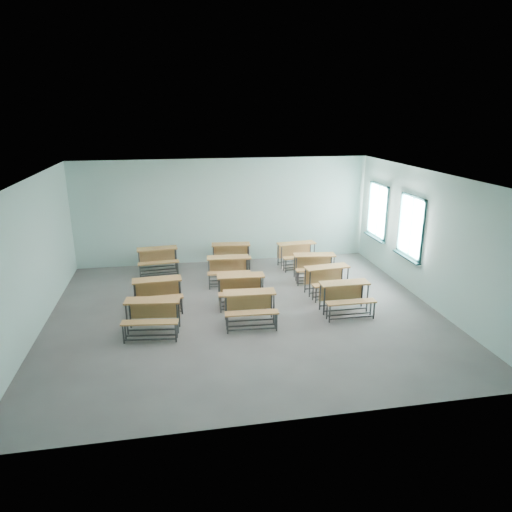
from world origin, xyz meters
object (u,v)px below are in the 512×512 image
Objects in this scene: desk_unit_r3c1 at (231,252)px; desk_unit_r3c2 at (298,251)px; desk_unit_r0c2 at (346,293)px; desk_unit_r1c0 at (158,290)px; desk_unit_r0c0 at (152,312)px; desk_unit_r1c1 at (241,285)px; desk_unit_r1c2 at (328,276)px; desk_unit_r3c0 at (158,257)px; desk_unit_r2c2 at (315,263)px; desk_unit_r0c1 at (250,303)px; desk_unit_r2c1 at (228,266)px.

desk_unit_r3c1 is 1.00× the size of desk_unit_r3c2.
desk_unit_r0c2 and desk_unit_r1c0 have the same top height.
desk_unit_r1c0 is at bearing -155.10° from desk_unit_r3c2.
desk_unit_r1c0 is (0.08, 1.27, 0.00)m from desk_unit_r0c0.
desk_unit_r0c0 is 1.05× the size of desk_unit_r1c1.
desk_unit_r1c2 is 1.02× the size of desk_unit_r3c0.
desk_unit_r0c2 is 2.23m from desk_unit_r2c2.
desk_unit_r3c0 is at bearing 96.72° from desk_unit_r0c0.
desk_unit_r0c1 is 2.64m from desk_unit_r1c2.
desk_unit_r1c1 and desk_unit_r3c1 have the same top height.
desk_unit_r2c1 is at bearing 135.05° from desk_unit_r0c2.
desk_unit_r3c0 is at bearing 168.12° from desk_unit_r2c2.
desk_unit_r2c2 is (4.27, 1.21, 0.00)m from desk_unit_r1c0.
desk_unit_r0c2 is at bearing -19.38° from desk_unit_r1c1.
desk_unit_r3c0 is at bearing 88.22° from desk_unit_r1c0.
desk_unit_r1c2 is (4.30, 0.15, 0.00)m from desk_unit_r1c0.
desk_unit_r0c0 is 1.03× the size of desk_unit_r2c1.
desk_unit_r3c2 is at bearing 93.45° from desk_unit_r0c2.
desk_unit_r0c0 is at bearing -121.94° from desk_unit_r2c1.
desk_unit_r0c2 is (2.29, 0.17, 0.00)m from desk_unit_r0c1.
desk_unit_r3c0 is (-4.36, 2.48, 0.00)m from desk_unit_r1c2.
desk_unit_r0c0 is at bearing -144.27° from desk_unit_r3c2.
desk_unit_r0c1 is 3.28m from desk_unit_r2c2.
desk_unit_r1c0 is 0.97× the size of desk_unit_r1c2.
desk_unit_r0c1 is 4.17m from desk_unit_r3c2.
desk_unit_r2c2 and desk_unit_r3c2 have the same top height.
desk_unit_r3c1 is at bearing 120.74° from desk_unit_r0c2.
desk_unit_r1c1 is 0.98× the size of desk_unit_r2c1.
desk_unit_r3c1 is at bearing 91.86° from desk_unit_r0c1.
desk_unit_r2c2 is at bearing -87.94° from desk_unit_r3c2.
desk_unit_r1c0 is 4.30m from desk_unit_r1c2.
desk_unit_r0c1 is at bearing -82.47° from desk_unit_r2c1.
desk_unit_r3c2 is at bearing 104.07° from desk_unit_r2c2.
desk_unit_r1c2 is 1.01× the size of desk_unit_r3c1.
desk_unit_r0c1 is at bearing -33.32° from desk_unit_r1c0.
desk_unit_r0c2 is at bearing -40.80° from desk_unit_r2c1.
desk_unit_r0c2 is 0.96× the size of desk_unit_r2c1.
desk_unit_r0c2 is 1.17m from desk_unit_r1c2.
desk_unit_r1c1 is at bearing -143.99° from desk_unit_r2c2.
desk_unit_r1c0 is at bearing -138.75° from desk_unit_r2c1.
desk_unit_r0c2 is at bearing 10.31° from desk_unit_r0c0.
desk_unit_r3c0 is (-2.08, 3.82, 0.00)m from desk_unit_r0c1.
desk_unit_r1c1 is 0.96× the size of desk_unit_r2c2.
desk_unit_r0c0 is at bearing -174.79° from desk_unit_r0c1.
desk_unit_r3c1 is at bearing 124.57° from desk_unit_r1c2.
desk_unit_r0c0 is 1.04× the size of desk_unit_r1c0.
desk_unit_r2c1 and desk_unit_r3c2 have the same top height.
desk_unit_r2c2 is 4.55m from desk_unit_r3c0.
desk_unit_r1c2 is at bearing -43.95° from desk_unit_r3c1.
desk_unit_r1c2 and desk_unit_r3c2 have the same top height.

